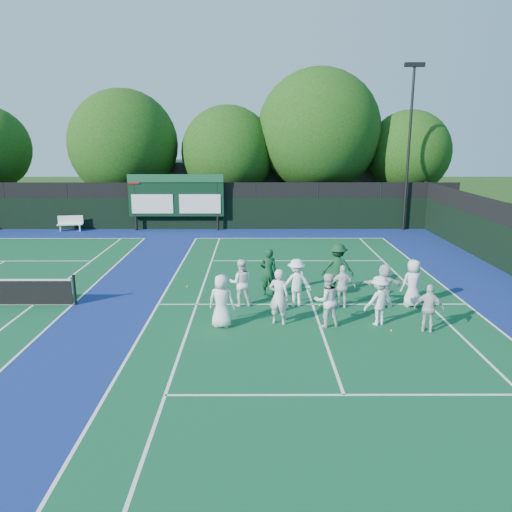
{
  "coord_description": "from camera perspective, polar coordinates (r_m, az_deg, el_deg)",
  "views": [
    {
      "loc": [
        -2.05,
        -15.8,
        5.78
      ],
      "look_at": [
        -2.0,
        3.0,
        1.3
      ],
      "focal_mm": 35.0,
      "sensor_mm": 36.0,
      "label": 1
    }
  ],
  "objects": [
    {
      "name": "ground",
      "position": [
        16.95,
        6.85,
        -6.64
      ],
      "size": [
        120.0,
        120.0,
        0.0
      ],
      "primitive_type": "plane",
      "color": "#1B3C10",
      "rests_on": "ground"
    },
    {
      "name": "court_apron",
      "position": [
        18.2,
        -12.73,
        -5.45
      ],
      "size": [
        34.0,
        32.0,
        0.01
      ],
      "primitive_type": "cube",
      "color": "navy",
      "rests_on": "ground"
    },
    {
      "name": "near_court",
      "position": [
        17.89,
        6.47,
        -5.51
      ],
      "size": [
        11.05,
        23.85,
        0.01
      ],
      "color": "#104E2B",
      "rests_on": "ground"
    },
    {
      "name": "back_fence",
      "position": [
        32.35,
        -7.2,
        5.44
      ],
      "size": [
        34.0,
        0.08,
        3.0
      ],
      "color": "black",
      "rests_on": "ground"
    },
    {
      "name": "scoreboard",
      "position": [
        31.98,
        -9.15,
        6.79
      ],
      "size": [
        6.0,
        0.21,
        3.55
      ],
      "color": "black",
      "rests_on": "ground"
    },
    {
      "name": "clubhouse",
      "position": [
        39.98,
        -0.09,
        7.98
      ],
      "size": [
        18.0,
        6.0,
        4.0
      ],
      "primitive_type": "cube",
      "color": "#5B5B60",
      "rests_on": "ground"
    },
    {
      "name": "light_pole_right",
      "position": [
        32.92,
        17.21,
        13.73
      ],
      "size": [
        1.2,
        0.3,
        10.12
      ],
      "color": "black",
      "rests_on": "ground"
    },
    {
      "name": "bench",
      "position": [
        33.7,
        -20.46,
        3.58
      ],
      "size": [
        1.58,
        0.68,
        0.97
      ],
      "color": "white",
      "rests_on": "ground"
    },
    {
      "name": "tree_b",
      "position": [
        36.49,
        -14.61,
        11.92
      ],
      "size": [
        7.49,
        7.49,
        9.04
      ],
      "color": "black",
      "rests_on": "ground"
    },
    {
      "name": "tree_c",
      "position": [
        35.44,
        -2.97,
        11.43
      ],
      "size": [
        6.47,
        6.47,
        7.97
      ],
      "color": "black",
      "rests_on": "ground"
    },
    {
      "name": "tree_d",
      "position": [
        35.67,
        7.4,
        13.64
      ],
      "size": [
        8.43,
        8.43,
        10.42
      ],
      "color": "black",
      "rests_on": "ground"
    },
    {
      "name": "tree_e",
      "position": [
        37.03,
        17.23,
        11.04
      ],
      "size": [
        5.76,
        5.76,
        7.66
      ],
      "color": "black",
      "rests_on": "ground"
    },
    {
      "name": "tennis_ball_1",
      "position": [
        17.73,
        7.28,
        -5.62
      ],
      "size": [
        0.07,
        0.07,
        0.07
      ],
      "primitive_type": "sphere",
      "color": "#CAC917",
      "rests_on": "ground"
    },
    {
      "name": "tennis_ball_2",
      "position": [
        15.94,
        15.21,
        -8.22
      ],
      "size": [
        0.07,
        0.07,
        0.07
      ],
      "primitive_type": "sphere",
      "color": "#CAC917",
      "rests_on": "ground"
    },
    {
      "name": "tennis_ball_3",
      "position": [
        19.93,
        -7.88,
        -3.49
      ],
      "size": [
        0.07,
        0.07,
        0.07
      ],
      "primitive_type": "sphere",
      "color": "#CAC917",
      "rests_on": "ground"
    },
    {
      "name": "tennis_ball_5",
      "position": [
        18.46,
        16.59,
        -5.32
      ],
      "size": [
        0.07,
        0.07,
        0.07
      ],
      "primitive_type": "sphere",
      "color": "#CAC917",
      "rests_on": "ground"
    },
    {
      "name": "player_front_0",
      "position": [
        15.54,
        -3.96,
        -5.15
      ],
      "size": [
        0.92,
        0.7,
        1.69
      ],
      "primitive_type": "imported",
      "rotation": [
        0.0,
        0.0,
        2.92
      ],
      "color": "white",
      "rests_on": "ground"
    },
    {
      "name": "player_front_1",
      "position": [
        15.74,
        2.63,
        -4.66
      ],
      "size": [
        0.77,
        0.64,
        1.81
      ],
      "primitive_type": "imported",
      "rotation": [
        0.0,
        0.0,
        2.78
      ],
      "color": "silver",
      "rests_on": "ground"
    },
    {
      "name": "player_front_2",
      "position": [
        15.71,
        8.08,
        -5.01
      ],
      "size": [
        0.97,
        0.83,
        1.71
      ],
      "primitive_type": "imported",
      "rotation": [
        0.0,
        0.0,
        3.39
      ],
      "color": "white",
      "rests_on": "ground"
    },
    {
      "name": "player_front_3",
      "position": [
        16.16,
        13.88,
        -4.96
      ],
      "size": [
        1.18,
        0.94,
        1.6
      ],
      "primitive_type": "imported",
      "rotation": [
        0.0,
        0.0,
        3.53
      ],
      "color": "white",
      "rests_on": "ground"
    },
    {
      "name": "player_front_4",
      "position": [
        16.03,
        19.18,
        -5.67
      ],
      "size": [
        0.95,
        0.66,
        1.5
      ],
      "primitive_type": "imported",
      "rotation": [
        0.0,
        0.0,
        2.77
      ],
      "color": "silver",
      "rests_on": "ground"
    },
    {
      "name": "player_back_0",
      "position": [
        17.46,
        -1.75,
        -3.05
      ],
      "size": [
        0.85,
        0.68,
        1.68
      ],
      "primitive_type": "imported",
      "rotation": [
        0.0,
        0.0,
        3.2
      ],
      "color": "white",
      "rests_on": "ground"
    },
    {
      "name": "player_back_1",
      "position": [
        17.43,
        4.62,
        -3.07
      ],
      "size": [
        1.18,
        0.78,
        1.7
      ],
      "primitive_type": "imported",
      "rotation": [
        0.0,
        0.0,
        3.28
      ],
      "color": "white",
      "rests_on": "ground"
    },
    {
      "name": "player_back_2",
      "position": [
        17.53,
        9.87,
        -3.46
      ],
      "size": [
        0.93,
        0.49,
        1.51
      ],
      "primitive_type": "imported",
      "rotation": [
        0.0,
        0.0,
        3.0
      ],
      "color": "silver",
      "rests_on": "ground"
    },
    {
      "name": "player_back_3",
      "position": [
        17.87,
        14.42,
        -3.3
      ],
      "size": [
        1.47,
        0.57,
        1.55
      ],
      "primitive_type": "imported",
      "rotation": [
        0.0,
        0.0,
        3.06
      ],
      "color": "silver",
      "rests_on": "ground"
    },
    {
      "name": "player_back_4",
      "position": [
        18.2,
        17.48,
        -2.99
      ],
      "size": [
        0.92,
        0.71,
        1.68
      ],
      "primitive_type": "imported",
      "rotation": [
        0.0,
        0.0,
        3.37
      ],
      "color": "silver",
      "rests_on": "ground"
    },
    {
      "name": "coach_left",
      "position": [
        18.6,
        1.42,
        -1.84
      ],
      "size": [
        0.7,
        0.5,
        1.79
      ],
      "primitive_type": "imported",
      "rotation": [
        0.0,
        0.0,
        3.27
      ],
      "color": "#103A20",
      "rests_on": "ground"
    },
    {
      "name": "coach_right",
      "position": [
        19.21,
        9.31,
        -1.34
      ],
      "size": [
        1.32,
        0.89,
        1.9
      ],
      "primitive_type": "imported",
      "rotation": [
        0.0,
        0.0,
        2.98
      ],
      "color": "#103D20",
      "rests_on": "ground"
    }
  ]
}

